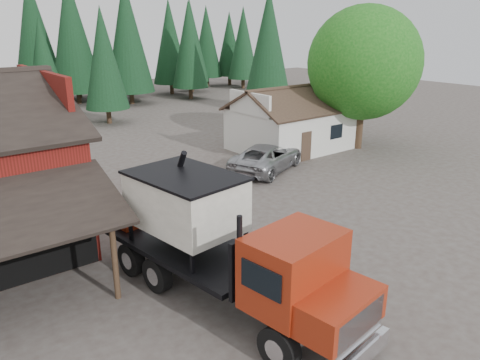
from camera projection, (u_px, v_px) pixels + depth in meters
ground at (281, 271)px, 17.69m from camera, size 120.00×120.00×0.00m
farmhouse at (291, 126)px, 34.44m from camera, size 8.60×6.42×4.65m
deciduous_tree at (364, 67)px, 33.15m from camera, size 8.00×8.00×10.20m
conifer_backdrop at (9, 112)px, 49.07m from camera, size 76.00×16.00×16.00m
near_pine_b at (104, 58)px, 41.71m from camera, size 3.96×3.96×10.40m
near_pine_c at (268, 43)px, 47.72m from camera, size 4.84×4.84×12.40m
feed_truck at (222, 241)px, 15.19m from camera, size 4.14×10.74×4.72m
silver_car at (267, 157)px, 29.55m from camera, size 6.73×4.97×1.70m
equip_box at (306, 295)px, 15.58m from camera, size 1.13×1.30×0.60m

